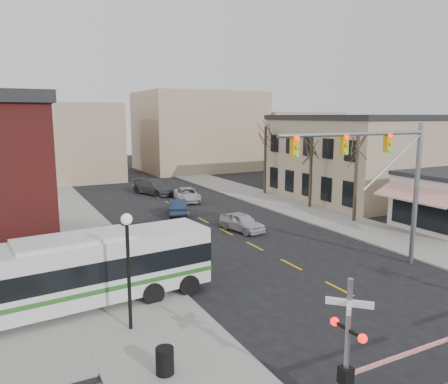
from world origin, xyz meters
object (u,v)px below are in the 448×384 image
Objects in this scene: car_b at (177,207)px; pedestrian_near at (165,276)px; car_d at (154,187)px; traffic_signal_mast at (384,167)px; pedestrian_far at (117,270)px; street_lamp at (128,248)px; transit_bus at (76,271)px; rr_crossing_west at (358,344)px; car_c at (187,195)px; trash_bin at (165,361)px; car_a at (242,222)px.

car_b is 2.22× the size of pedestrian_near.
car_d is (1.40, 10.40, 0.12)m from car_b.
traffic_signal_mast reaches higher than pedestrian_near.
street_lamp is at bearing -163.09° from pedestrian_far.
pedestrian_far is (0.58, 4.41, -2.40)m from street_lamp.
street_lamp is (1.54, -3.00, 1.65)m from transit_bus.
rr_crossing_west reaches higher than pedestrian_near.
car_d is (5.95, 36.33, -1.16)m from rr_crossing_west.
pedestrian_near is (-8.25, -26.37, 0.25)m from car_d.
rr_crossing_west is 10.26m from pedestrian_near.
street_lamp is 20.81m from car_b.
car_c is (7.60, 31.13, -1.31)m from rr_crossing_west.
rr_crossing_west reaches higher than car_d.
car_c is (3.05, 5.20, -0.03)m from car_b.
rr_crossing_west is at bearing -58.15° from street_lamp.
transit_bus is 6.91× the size of pedestrian_far.
car_b is 10.49m from car_d.
street_lamp reaches higher than transit_bus.
car_b is at bearing 80.04° from rr_crossing_west.
pedestrian_near is at bearing 70.13° from trash_bin.
traffic_signal_mast is (15.50, -2.43, 3.95)m from transit_bus.
car_c is 0.85× the size of car_d.
pedestrian_far is at bearing 163.95° from traffic_signal_mast.
pedestrian_far is at bearing 33.69° from transit_bus.
rr_crossing_west is at bearing -121.33° from car_a.
transit_bus is at bearing -158.82° from car_a.
street_lamp is at bearing -62.75° from transit_bus.
pedestrian_far is at bearing -108.36° from car_c.
car_b is at bearing -7.10° from pedestrian_far.
trash_bin is 0.50× the size of pedestrian_far.
rr_crossing_west is at bearing -41.31° from trash_bin.
car_b is at bearing -107.57° from car_c.
pedestrian_near is (-11.62, 1.94, -4.66)m from traffic_signal_mast.
pedestrian_near is 2.60m from pedestrian_far.
trash_bin is 0.21× the size of car_b.
traffic_signal_mast reaches higher than transit_bus.
rr_crossing_west is 8.89m from street_lamp.
transit_bus is 3.98m from pedestrian_near.
car_d is (10.58, 28.87, -2.60)m from street_lamp.
car_a reaches higher than trash_bin.
car_c is at bearing -6.81° from pedestrian_far.
car_b is (4.55, 25.93, -1.28)m from rr_crossing_west.
transit_bus is 2.95× the size of car_b.
street_lamp is at bearing -146.76° from car_a.
street_lamp is 1.11× the size of car_b.
trash_bin is 7.96m from pedestrian_far.
car_d is (-0.87, 17.59, 0.14)m from car_a.
car_b reaches higher than car_a.
transit_bus is 18.86m from car_b.
rr_crossing_west reaches higher than car_a.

